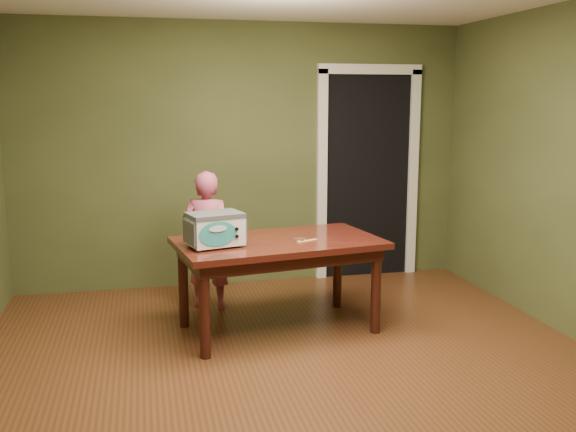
# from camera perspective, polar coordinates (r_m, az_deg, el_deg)

# --- Properties ---
(floor) EXTENTS (5.00, 5.00, 0.00)m
(floor) POSITION_cam_1_polar(r_m,az_deg,el_deg) (4.37, 1.58, -14.79)
(floor) COLOR brown
(floor) RESTS_ON ground
(room_shell) EXTENTS (4.52, 5.02, 2.61)m
(room_shell) POSITION_cam_1_polar(r_m,az_deg,el_deg) (3.95, 1.70, 8.19)
(room_shell) COLOR #4D552D
(room_shell) RESTS_ON ground
(doorway) EXTENTS (1.10, 0.66, 2.25)m
(doorway) POSITION_cam_1_polar(r_m,az_deg,el_deg) (7.04, 6.25, 3.80)
(doorway) COLOR black
(doorway) RESTS_ON ground
(dining_table) EXTENTS (1.72, 1.13, 0.75)m
(dining_table) POSITION_cam_1_polar(r_m,az_deg,el_deg) (5.13, -0.87, -3.22)
(dining_table) COLOR #3B140D
(dining_table) RESTS_ON floor
(toy_oven) EXTENTS (0.47, 0.38, 0.26)m
(toy_oven) POSITION_cam_1_polar(r_m,az_deg,el_deg) (4.88, -6.51, -1.09)
(toy_oven) COLOR #4C4F54
(toy_oven) RESTS_ON dining_table
(baking_pan) EXTENTS (0.10, 0.10, 0.02)m
(baking_pan) POSITION_cam_1_polar(r_m,az_deg,el_deg) (5.07, 1.02, -2.10)
(baking_pan) COLOR silver
(baking_pan) RESTS_ON dining_table
(spatula) EXTENTS (0.18, 0.09, 0.01)m
(spatula) POSITION_cam_1_polar(r_m,az_deg,el_deg) (5.06, 1.72, -2.21)
(spatula) COLOR #EFC968
(spatula) RESTS_ON dining_table
(child) EXTENTS (0.53, 0.44, 1.24)m
(child) POSITION_cam_1_polar(r_m,az_deg,el_deg) (5.74, -7.17, -2.14)
(child) COLOR #C24F6F
(child) RESTS_ON floor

